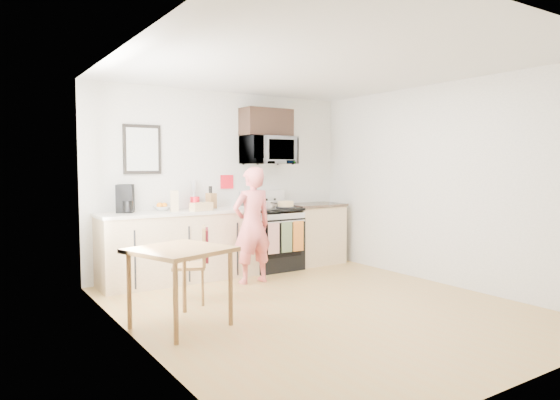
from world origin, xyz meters
TOP-DOWN VIEW (x-y plane):
  - floor at (0.00, 0.00)m, footprint 4.60×4.60m
  - back_wall at (0.00, 2.30)m, footprint 4.00×0.04m
  - front_wall at (0.00, -2.30)m, footprint 4.00×0.04m
  - left_wall at (-2.00, 0.00)m, footprint 0.04×4.60m
  - right_wall at (2.00, 0.00)m, footprint 0.04×4.60m
  - ceiling at (0.00, 0.00)m, footprint 4.00×4.60m
  - window at (-1.96, 0.80)m, footprint 0.06×1.40m
  - cabinet_left at (-0.80, 2.00)m, footprint 2.10×0.60m
  - countertop_left at (-0.80, 2.00)m, footprint 2.14×0.64m
  - cabinet_right at (1.43, 2.00)m, footprint 0.84×0.60m
  - countertop_right at (1.43, 2.00)m, footprint 0.88×0.64m
  - range at (0.63, 1.98)m, footprint 0.76×0.70m
  - microwave at (0.63, 2.08)m, footprint 0.76×0.51m
  - upper_cabinet at (0.63, 2.12)m, footprint 0.76×0.35m
  - wall_art at (-1.20, 2.28)m, footprint 0.50×0.04m
  - wall_trivet at (0.05, 2.28)m, footprint 0.20×0.02m
  - person at (-0.05, 1.38)m, footprint 0.56×0.37m
  - dining_table at (-1.53, 0.20)m, footprint 0.89×0.89m
  - chair at (-1.02, 0.89)m, footprint 0.51×0.48m
  - knife_block at (-0.30, 2.09)m, footprint 0.12×0.15m
  - utensil_crock at (-0.49, 2.22)m, footprint 0.13×0.13m
  - fruit_bowl at (-0.97, 2.18)m, footprint 0.24×0.24m
  - milk_carton at (-0.88, 1.98)m, footprint 0.13×0.13m
  - coffee_maker at (-1.47, 2.15)m, footprint 0.28×0.33m
  - bread_bag at (-0.56, 1.85)m, footprint 0.31×0.19m
  - cake at (0.75, 1.79)m, footprint 0.28×0.28m
  - kettle at (0.52, 2.20)m, footprint 0.18×0.18m
  - pot at (0.47, 1.84)m, footprint 0.19×0.32m

SIDE VIEW (x-z plane):
  - floor at x=0.00m, z-range 0.00..0.00m
  - range at x=0.63m, z-range -0.14..1.02m
  - cabinet_left at x=-0.80m, z-range 0.00..0.90m
  - cabinet_right at x=1.43m, z-range 0.00..0.90m
  - chair at x=-1.02m, z-range 0.12..0.98m
  - dining_table at x=-1.53m, z-range 0.29..1.06m
  - person at x=-0.05m, z-range 0.00..1.52m
  - countertop_left at x=-0.80m, z-range 0.90..0.94m
  - countertop_right at x=1.43m, z-range 0.90..0.94m
  - cake at x=0.75m, z-range 0.92..1.02m
  - pot at x=0.47m, z-range 0.93..1.02m
  - fruit_bowl at x=-0.97m, z-range 0.93..1.04m
  - bread_bag at x=-0.56m, z-range 0.94..1.05m
  - kettle at x=0.52m, z-range 0.91..1.13m
  - knife_block at x=-0.30m, z-range 0.94..1.16m
  - milk_carton at x=-0.88m, z-range 0.94..1.21m
  - utensil_crock at x=-0.49m, z-range 0.90..1.29m
  - coffee_maker at x=-1.47m, z-range 0.93..1.29m
  - back_wall at x=0.00m, z-range 0.00..2.60m
  - front_wall at x=0.00m, z-range 0.00..2.60m
  - left_wall at x=-2.00m, z-range 0.00..2.60m
  - right_wall at x=2.00m, z-range 0.00..2.60m
  - wall_trivet at x=0.05m, z-range 1.20..1.40m
  - window at x=-1.96m, z-range 0.80..2.30m
  - wall_art at x=-1.20m, z-range 1.43..2.08m
  - microwave at x=0.63m, z-range 1.55..1.97m
  - upper_cabinet at x=0.63m, z-range 1.98..2.38m
  - ceiling at x=0.00m, z-range 2.58..2.62m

